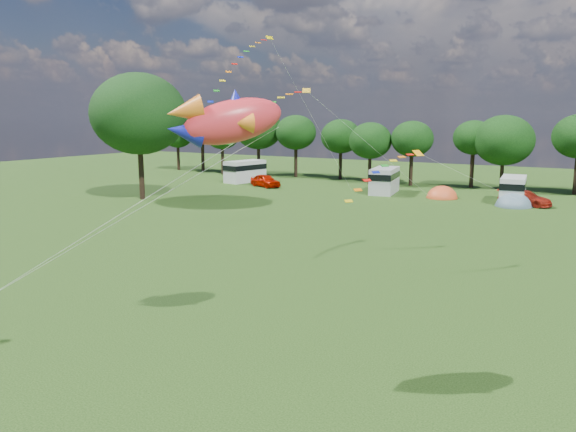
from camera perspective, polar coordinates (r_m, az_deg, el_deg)
The scene contains 14 objects.
ground_plane at distance 22.43m, azimuth -10.76°, elevation -13.28°, with size 180.00×180.00×0.00m, color black.
tree_line at distance 70.86m, azimuth 23.92°, elevation 7.28°, with size 102.98×10.98×10.27m.
big_tree at distance 61.59m, azimuth -14.93°, elevation 9.99°, with size 10.00×10.00×13.28m.
car_a at distance 70.68m, azimuth -2.32°, elevation 3.61°, with size 1.87×4.75×1.58m, color #B91300.
car_c at distance 60.74m, azimuth 22.94°, elevation 1.70°, with size 2.12×5.03×1.51m, color red.
campervan_a at distance 76.01m, azimuth -4.38°, elevation 4.63°, with size 3.51×6.23×2.88m.
campervan_b at distance 65.84m, azimuth 9.77°, elevation 3.67°, with size 3.52×6.30×2.91m.
campervan_c at distance 61.97m, azimuth 21.89°, elevation 2.58°, with size 2.93×5.74×2.71m.
tent_orange at distance 63.40m, azimuth 15.36°, elevation 1.80°, with size 3.37×3.70×2.64m.
tent_greyblue at distance 59.78m, azimuth 21.93°, elevation 0.93°, with size 3.57×3.91×2.66m.
fish_kite at distance 19.26m, azimuth -6.50°, elevation 9.57°, with size 3.66×3.79×2.23m.
streamer_kite_a at distance 49.54m, azimuth -4.40°, elevation 15.70°, with size 3.27×5.57×5.75m.
streamer_kite_b at distance 38.81m, azimuth -1.37°, elevation 11.06°, with size 4.25×4.57×3.78m.
streamer_kite_c at distance 33.39m, azimuth 10.40°, elevation 4.92°, with size 3.07×4.94×2.79m.
Camera 1 is at (13.79, -15.31, 8.86)m, focal length 35.00 mm.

